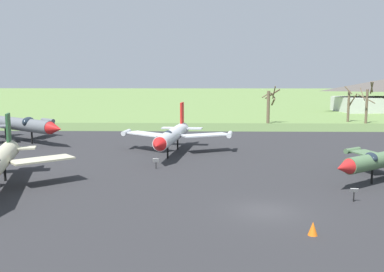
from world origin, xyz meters
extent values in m
plane|color=#607F42|center=(0.00, 0.00, 0.00)|extent=(600.00, 600.00, 0.00)
cube|color=#28282B|center=(0.00, 14.95, 0.03)|extent=(98.97, 49.84, 0.05)
cube|color=#4E6737|center=(0.00, 45.87, 0.03)|extent=(158.97, 12.00, 0.06)
cylinder|color=black|center=(-21.00, 11.14, 2.12)|extent=(1.22, 1.07, 1.04)
cube|color=#B7B293|center=(-16.46, 6.44, 2.01)|extent=(4.84, 4.55, 0.14)
cube|color=#234C2D|center=(-20.76, 10.30, 4.08)|extent=(0.63, 1.64, 2.43)
cube|color=#B7B293|center=(-19.55, 10.53, 2.23)|extent=(2.17, 1.84, 0.14)
cylinder|color=black|center=(-19.93, 7.40, 0.69)|extent=(0.20, 0.20, 1.38)
cylinder|color=silver|center=(-7.20, 20.23, 2.10)|extent=(3.08, 12.77, 1.46)
cone|color=red|center=(-8.11, 13.17, 2.10)|extent=(1.53, 1.70, 1.35)
cylinder|color=black|center=(-6.35, 26.81, 2.10)|extent=(1.12, 0.93, 1.02)
ellipsoid|color=#19232D|center=(-7.53, 17.67, 2.50)|extent=(0.96, 1.80, 0.90)
cube|color=silver|center=(-10.36, 22.19, 1.99)|extent=(5.40, 4.97, 0.14)
cube|color=silver|center=(-3.64, 21.33, 1.99)|extent=(5.68, 4.10, 0.14)
cylinder|color=silver|center=(-12.88, 23.36, 1.99)|extent=(0.84, 2.39, 0.55)
cylinder|color=silver|center=(-0.91, 21.81, 1.99)|extent=(0.84, 2.39, 0.55)
cube|color=red|center=(-6.46, 25.94, 4.09)|extent=(0.39, 1.68, 2.51)
cube|color=silver|center=(-7.84, 26.02, 2.21)|extent=(2.33, 1.63, 0.14)
cube|color=silver|center=(-5.10, 25.67, 2.21)|extent=(2.33, 1.63, 0.14)
cylinder|color=black|center=(-7.56, 17.46, 0.68)|extent=(0.20, 0.20, 1.37)
cylinder|color=black|center=(-6.84, 23.00, 0.68)|extent=(0.20, 0.20, 1.37)
cylinder|color=black|center=(-8.22, 12.39, 0.33)|extent=(0.08, 0.08, 0.66)
cube|color=white|center=(-8.22, 12.39, 0.82)|extent=(0.56, 0.26, 0.39)
cylinder|color=#565B60|center=(-27.95, 28.66, 2.36)|extent=(12.47, 9.80, 1.65)
cone|color=red|center=(-21.31, 23.77, 2.36)|extent=(2.69, 2.54, 1.52)
ellipsoid|color=#19232D|center=(-25.94, 27.18, 2.81)|extent=(1.29, 2.43, 1.22)
cube|color=#565B60|center=(-26.96, 31.96, 2.24)|extent=(2.96, 5.11, 0.15)
cylinder|color=#565B60|center=(-26.05, 34.28, 2.24)|extent=(2.49, 2.06, 0.61)
cube|color=#565B60|center=(-32.17, 33.68, 2.48)|extent=(2.67, 2.85, 0.15)
cylinder|color=black|center=(-25.43, 26.80, 0.77)|extent=(0.22, 0.22, 1.54)
cylinder|color=black|center=(-30.48, 30.52, 0.77)|extent=(0.22, 0.22, 1.54)
cone|color=#B21E1E|center=(6.36, 4.90, 1.82)|extent=(1.86, 1.80, 1.17)
ellipsoid|color=#19232D|center=(9.18, 7.04, 2.17)|extent=(0.87, 1.63, 0.82)
cube|color=#4C6B47|center=(10.64, 11.29, 1.73)|extent=(2.77, 4.12, 0.12)
cylinder|color=#4C6B47|center=(9.81, 13.03, 1.73)|extent=(1.91, 1.61, 0.47)
cylinder|color=black|center=(9.40, 7.20, 0.59)|extent=(0.17, 0.17, 1.19)
cylinder|color=black|center=(6.26, 2.18, 0.34)|extent=(0.08, 0.08, 0.69)
cube|color=white|center=(6.26, 2.18, 0.85)|extent=(0.56, 0.37, 0.31)
cylinder|color=brown|center=(7.97, 52.10, 2.97)|extent=(0.56, 0.56, 5.93)
cylinder|color=brown|center=(7.61, 52.86, 5.14)|extent=(1.68, 0.94, 1.03)
cylinder|color=brown|center=(8.86, 52.20, 3.94)|extent=(0.52, 1.98, 1.42)
cylinder|color=brown|center=(8.95, 52.16, 5.66)|extent=(0.31, 2.13, 2.43)
cylinder|color=brown|center=(8.64, 51.60, 5.11)|extent=(1.27, 1.58, 1.23)
cylinder|color=brown|center=(8.85, 53.26, 5.34)|extent=(2.60, 2.08, 1.94)
cylinder|color=brown|center=(23.53, 55.46, 2.95)|extent=(0.45, 0.45, 5.89)
cylinder|color=brown|center=(24.31, 55.69, 3.99)|extent=(0.68, 1.75, 2.17)
cylinder|color=brown|center=(24.42, 55.93, 4.06)|extent=(1.21, 2.02, 2.66)
cylinder|color=brown|center=(23.19, 54.89, 5.98)|extent=(1.39, 0.95, 1.55)
cylinder|color=brown|center=(25.94, 52.88, 3.10)|extent=(0.46, 0.46, 6.20)
cylinder|color=brown|center=(25.39, 51.56, 4.53)|extent=(2.79, 1.30, 1.68)
cylinder|color=brown|center=(26.66, 52.80, 6.50)|extent=(0.44, 1.68, 2.30)
cylinder|color=brown|center=(26.51, 52.49, 6.64)|extent=(1.09, 1.43, 2.03)
cylinder|color=brown|center=(25.03, 52.75, 5.32)|extent=(0.44, 1.97, 2.40)
cube|color=beige|center=(40.69, 80.60, 1.79)|extent=(23.52, 14.02, 3.58)
cone|color=orange|center=(1.92, -4.14, 0.39)|extent=(0.55, 0.55, 0.79)
camera|label=1|loc=(-3.95, -26.23, 8.39)|focal=40.26mm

